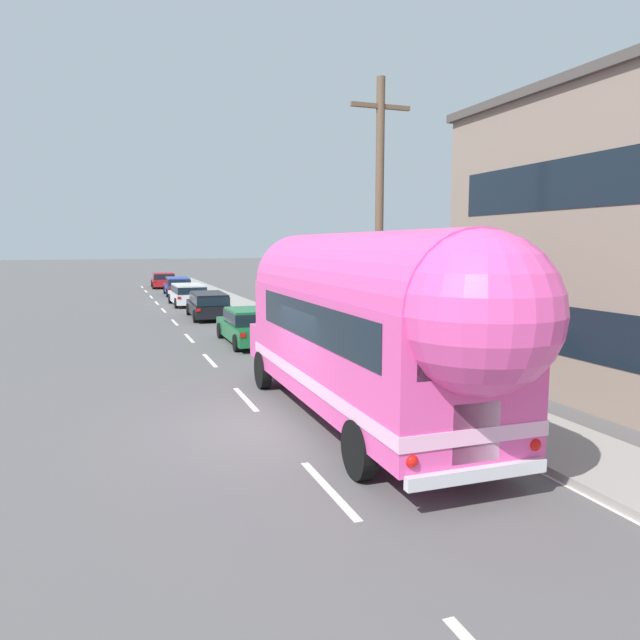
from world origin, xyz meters
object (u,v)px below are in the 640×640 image
Objects in this scene: painted_bus at (367,321)px; car_fourth at (177,285)px; car_third at (188,293)px; car_fifth at (163,279)px; car_lead at (250,325)px; utility_pole at (379,225)px; car_second at (208,303)px.

car_fourth is at bearing 89.69° from painted_bus.
car_third and car_fifth have the same top height.
car_lead is (0.26, 11.52, -1.56)m from painted_bus.
car_third is 1.08× the size of car_fifth.
utility_pole reaches higher than car_third.
car_fourth is (0.28, 8.03, -0.00)m from car_third.
car_fifth is at bearing 93.77° from utility_pole.
utility_pole is at bearing -86.23° from car_fifth.
car_lead is at bearing -88.41° from car_second.
car_second and car_fourth have the same top height.
car_lead is (-2.19, 6.94, -3.68)m from utility_pole.
car_lead and car_fourth have the same top height.
car_lead is at bearing -88.70° from car_third.
painted_bus is at bearing -90.31° from car_fourth.
car_second is at bearing -89.05° from car_third.
car_fifth is at bearing 90.12° from painted_bus.
car_third is at bearing -92.00° from car_fourth.
car_second is at bearing -90.62° from car_fourth.
utility_pole is 1.78× the size of car_fourth.
painted_bus is 11.63m from car_lead.
utility_pole is 1.78× the size of car_lead.
utility_pole is 15.94m from car_second.
car_second is (-2.42, 15.34, -3.63)m from utility_pole.
car_third is at bearing 90.19° from painted_bus.
painted_bus is 2.34× the size of car_lead.
car_fourth is at bearing -88.02° from car_fifth.
painted_bus is 2.41× the size of car_third.
utility_pole reaches higher than car_lead.
utility_pole is 5.61m from painted_bus.
utility_pole is 8.15m from car_lead.
car_fourth is 1.11× the size of car_fifth.
painted_bus is at bearing -90.08° from car_second.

